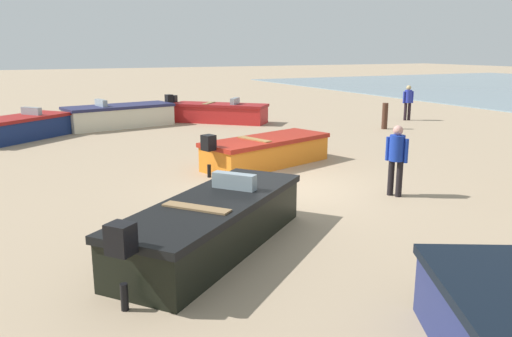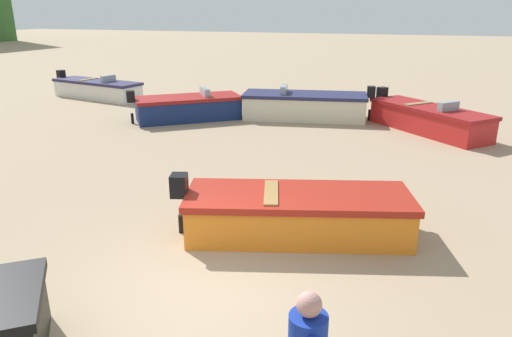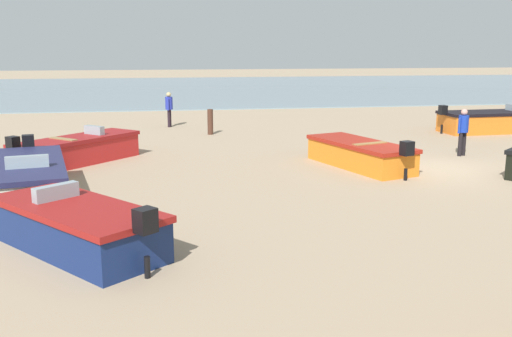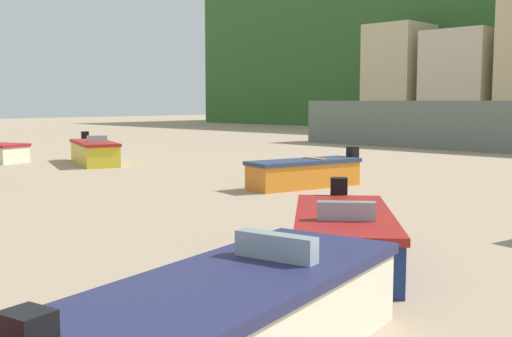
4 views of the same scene
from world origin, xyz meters
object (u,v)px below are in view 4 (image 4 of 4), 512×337
object	(u,v)px
boat_yellow_2	(94,152)
boat_orange_6	(305,173)
boat_cream_7	(234,321)
boat_navy_10	(343,237)

from	to	relation	value
boat_yellow_2	boat_orange_6	world-z (taller)	boat_yellow_2
boat_cream_7	boat_navy_10	xyz separation A→B (m)	(-1.65, 3.99, -0.04)
boat_orange_6	boat_yellow_2	bearing A→B (deg)	15.14
boat_navy_10	boat_yellow_2	bearing A→B (deg)	-58.31
boat_yellow_2	boat_cream_7	xyz separation A→B (m)	(19.24, -9.97, -0.01)
boat_orange_6	boat_navy_10	world-z (taller)	boat_orange_6
boat_orange_6	boat_cream_7	bearing A→B (deg)	139.18
boat_orange_6	boat_cream_7	distance (m)	13.33
boat_navy_10	boat_cream_7	bearing A→B (deg)	72.93
boat_orange_6	boat_navy_10	distance (m)	9.22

